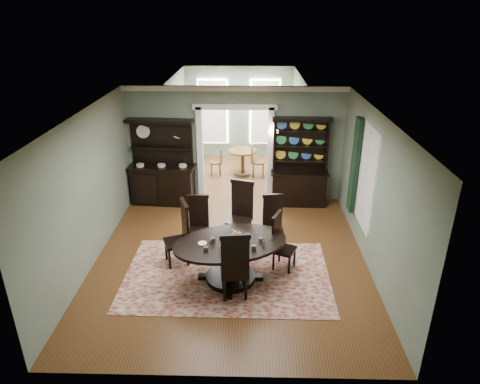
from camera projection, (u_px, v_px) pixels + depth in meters
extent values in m
cube|color=brown|center=(230.00, 260.00, 8.77)|extent=(5.50, 6.00, 0.01)
cube|color=white|center=(229.00, 115.00, 7.55)|extent=(5.50, 6.00, 0.01)
cube|color=gray|center=(87.00, 191.00, 8.22)|extent=(0.01, 6.00, 3.00)
cube|color=gray|center=(374.00, 194.00, 8.10)|extent=(0.01, 6.00, 3.00)
cube|color=gray|center=(219.00, 289.00, 5.42)|extent=(5.50, 0.01, 3.00)
cube|color=gray|center=(164.00, 145.00, 10.94)|extent=(1.85, 0.01, 3.00)
cube|color=gray|center=(307.00, 146.00, 10.86)|extent=(1.85, 0.01, 3.00)
cube|color=gray|center=(235.00, 96.00, 10.40)|extent=(1.80, 0.01, 0.50)
cube|color=silver|center=(235.00, 88.00, 10.27)|extent=(5.50, 0.10, 0.12)
cube|color=brown|center=(237.00, 175.00, 13.11)|extent=(3.50, 3.50, 0.01)
cube|color=white|center=(237.00, 74.00, 11.89)|extent=(3.50, 3.50, 0.01)
cube|color=gray|center=(178.00, 127.00, 12.54)|extent=(0.01, 3.50, 3.00)
cube|color=gray|center=(297.00, 127.00, 12.46)|extent=(0.01, 3.50, 3.00)
cube|color=gray|center=(239.00, 113.00, 14.10)|extent=(3.50, 0.01, 3.00)
cube|color=silver|center=(213.00, 112.00, 14.05)|extent=(1.05, 0.06, 2.20)
cube|color=silver|center=(265.00, 112.00, 14.02)|extent=(1.05, 0.06, 2.20)
cube|color=silver|center=(200.00, 154.00, 11.02)|extent=(0.14, 0.25, 2.50)
cube|color=silver|center=(270.00, 155.00, 10.98)|extent=(0.14, 0.25, 2.50)
cube|color=silver|center=(235.00, 106.00, 10.50)|extent=(2.08, 0.25, 0.14)
cube|color=white|center=(367.00, 178.00, 8.60)|extent=(0.02, 1.10, 2.00)
cube|color=silver|center=(366.00, 178.00, 8.61)|extent=(0.01, 1.22, 2.12)
cube|color=black|center=(355.00, 166.00, 9.23)|extent=(0.10, 0.35, 2.10)
cube|color=#C47734|center=(273.00, 133.00, 10.67)|extent=(0.08, 0.05, 0.18)
sphere|color=#FFD88C|center=(269.00, 131.00, 10.50)|extent=(0.07, 0.07, 0.07)
sphere|color=#FFD88C|center=(277.00, 132.00, 10.49)|extent=(0.07, 0.07, 0.07)
cube|color=maroon|center=(227.00, 275.00, 8.26)|extent=(3.94, 2.51, 0.01)
ellipsoid|color=black|center=(230.00, 243.00, 7.80)|extent=(2.42, 1.93, 0.06)
cylinder|color=black|center=(230.00, 245.00, 7.82)|extent=(2.47, 2.47, 0.03)
cylinder|color=black|center=(231.00, 261.00, 7.96)|extent=(0.27, 0.27, 0.73)
cylinder|color=black|center=(231.00, 277.00, 8.10)|extent=(0.93, 0.93, 0.11)
cylinder|color=silver|center=(234.00, 239.00, 7.82)|extent=(0.25, 0.25, 0.04)
cube|color=black|center=(199.00, 231.00, 9.01)|extent=(0.43, 0.42, 0.05)
cube|color=black|center=(199.00, 212.00, 9.03)|extent=(0.42, 0.06, 0.70)
cube|color=black|center=(198.00, 196.00, 8.88)|extent=(0.45, 0.08, 0.07)
cylinder|color=black|center=(191.00, 244.00, 8.94)|extent=(0.05, 0.05, 0.42)
cylinder|color=black|center=(207.00, 243.00, 8.95)|extent=(0.05, 0.05, 0.42)
cylinder|color=black|center=(192.00, 236.00, 9.24)|extent=(0.05, 0.05, 0.42)
cylinder|color=black|center=(207.00, 236.00, 9.25)|extent=(0.05, 0.05, 0.42)
cube|color=black|center=(239.00, 221.00, 9.27)|extent=(0.61, 0.59, 0.06)
cube|color=black|center=(242.00, 200.00, 9.28)|extent=(0.48, 0.20, 0.82)
cube|color=black|center=(242.00, 182.00, 9.11)|extent=(0.52, 0.24, 0.08)
cylinder|color=black|center=(228.00, 234.00, 9.26)|extent=(0.05, 0.05, 0.49)
cylinder|color=black|center=(244.00, 237.00, 9.14)|extent=(0.05, 0.05, 0.49)
cylinder|color=black|center=(234.00, 226.00, 9.59)|extent=(0.05, 0.05, 0.49)
cylinder|color=black|center=(250.00, 229.00, 9.47)|extent=(0.05, 0.05, 0.49)
cube|color=black|center=(273.00, 230.00, 9.06)|extent=(0.44, 0.43, 0.05)
cube|color=black|center=(273.00, 211.00, 9.08)|extent=(0.42, 0.08, 0.70)
cube|color=black|center=(273.00, 196.00, 8.93)|extent=(0.45, 0.10, 0.07)
cylinder|color=black|center=(266.00, 243.00, 8.98)|extent=(0.04, 0.04, 0.41)
cylinder|color=black|center=(281.00, 242.00, 9.00)|extent=(0.04, 0.04, 0.41)
cylinder|color=black|center=(264.00, 235.00, 9.28)|extent=(0.04, 0.04, 0.41)
cylinder|color=black|center=(279.00, 234.00, 9.30)|extent=(0.04, 0.04, 0.41)
cube|color=black|center=(176.00, 243.00, 8.47)|extent=(0.59, 0.60, 0.06)
cube|color=black|center=(185.00, 223.00, 8.37)|extent=(0.22, 0.46, 0.80)
cube|color=black|center=(184.00, 204.00, 8.21)|extent=(0.25, 0.50, 0.08)
cylinder|color=black|center=(166.00, 250.00, 8.67)|extent=(0.05, 0.05, 0.47)
cylinder|color=black|center=(170.00, 259.00, 8.35)|extent=(0.05, 0.05, 0.47)
cylinder|color=black|center=(184.00, 247.00, 8.78)|extent=(0.05, 0.05, 0.47)
cylinder|color=black|center=(188.00, 256.00, 8.47)|extent=(0.05, 0.05, 0.47)
cube|color=black|center=(284.00, 250.00, 8.33)|extent=(0.53, 0.54, 0.05)
cube|color=black|center=(276.00, 232.00, 8.25)|extent=(0.21, 0.40, 0.70)
cube|color=black|center=(277.00, 215.00, 8.11)|extent=(0.24, 0.44, 0.07)
cylinder|color=black|center=(289.00, 265.00, 8.21)|extent=(0.04, 0.04, 0.41)
cylinder|color=black|center=(294.00, 257.00, 8.48)|extent=(0.04, 0.04, 0.41)
cylinder|color=black|center=(273.00, 261.00, 8.34)|extent=(0.04, 0.04, 0.41)
cylinder|color=black|center=(279.00, 253.00, 8.61)|extent=(0.04, 0.04, 0.41)
cube|color=black|center=(234.00, 272.00, 7.53)|extent=(0.53, 0.51, 0.06)
cube|color=black|center=(235.00, 258.00, 7.17)|extent=(0.48, 0.11, 0.81)
cube|color=black|center=(235.00, 237.00, 7.00)|extent=(0.52, 0.13, 0.08)
cylinder|color=black|center=(244.00, 277.00, 7.81)|extent=(0.05, 0.05, 0.48)
cylinder|color=black|center=(223.00, 278.00, 7.78)|extent=(0.05, 0.05, 0.48)
cylinder|color=black|center=(246.00, 289.00, 7.47)|extent=(0.05, 0.05, 0.48)
cylinder|color=black|center=(225.00, 290.00, 7.44)|extent=(0.05, 0.05, 0.48)
cube|color=black|center=(163.00, 185.00, 11.08)|extent=(1.62, 0.67, 0.99)
cube|color=black|center=(162.00, 167.00, 10.87)|extent=(1.72, 0.72, 0.05)
cube|color=black|center=(162.00, 142.00, 10.83)|extent=(1.58, 0.21, 1.16)
cube|color=black|center=(161.00, 147.00, 10.79)|extent=(1.55, 0.40, 0.04)
cube|color=black|center=(159.00, 121.00, 10.49)|extent=(1.70, 0.48, 0.08)
cube|color=black|center=(299.00, 188.00, 11.03)|extent=(1.37, 0.52, 0.87)
cube|color=black|center=(299.00, 172.00, 10.85)|extent=(1.47, 0.57, 0.04)
cube|color=black|center=(300.00, 145.00, 10.75)|extent=(1.36, 0.09, 1.32)
cube|color=black|center=(274.00, 146.00, 10.68)|extent=(0.05, 0.25, 1.36)
cube|color=black|center=(327.00, 146.00, 10.65)|extent=(0.05, 0.25, 1.36)
cube|color=black|center=(302.00, 119.00, 10.37)|extent=(1.46, 0.34, 0.08)
cube|color=black|center=(300.00, 161.00, 10.82)|extent=(1.36, 0.28, 0.03)
cube|color=black|center=(301.00, 146.00, 10.66)|extent=(1.36, 0.28, 0.03)
cube|color=black|center=(302.00, 131.00, 10.51)|extent=(1.36, 0.28, 0.03)
cylinder|color=#573918|center=(243.00, 151.00, 12.80)|extent=(0.84, 0.84, 0.04)
cylinder|color=#573918|center=(243.00, 163.00, 12.95)|extent=(0.11, 0.11, 0.74)
cylinder|color=#573918|center=(243.00, 174.00, 13.09)|extent=(0.46, 0.46, 0.06)
cylinder|color=#573918|center=(216.00, 162.00, 12.92)|extent=(0.36, 0.36, 0.04)
cube|color=#573918|center=(221.00, 155.00, 12.85)|extent=(0.07, 0.33, 0.45)
cylinder|color=#573918|center=(212.00, 167.00, 13.11)|extent=(0.03, 0.03, 0.41)
cylinder|color=#573918|center=(212.00, 170.00, 12.88)|extent=(0.03, 0.03, 0.41)
cylinder|color=#573918|center=(220.00, 167.00, 13.14)|extent=(0.03, 0.03, 0.41)
cylinder|color=#573918|center=(220.00, 170.00, 12.91)|extent=(0.03, 0.03, 0.41)
cylinder|color=#573918|center=(258.00, 162.00, 12.76)|extent=(0.42, 0.42, 0.04)
cube|color=#573918|center=(252.00, 153.00, 12.66)|extent=(0.04, 0.38, 0.53)
cylinder|color=#573918|center=(263.00, 171.00, 12.71)|extent=(0.04, 0.04, 0.48)
cylinder|color=#573918|center=(263.00, 168.00, 12.98)|extent=(0.04, 0.04, 0.48)
cylinder|color=#573918|center=(253.00, 171.00, 12.72)|extent=(0.04, 0.04, 0.48)
cylinder|color=#573918|center=(253.00, 168.00, 12.99)|extent=(0.04, 0.04, 0.48)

